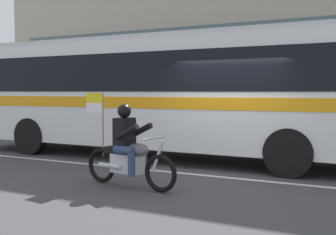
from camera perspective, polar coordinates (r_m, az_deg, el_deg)
ground_plane at (r=9.80m, az=7.99°, el=-7.16°), size 60.00×60.00×0.00m
sidewalk_curb at (r=14.64m, az=14.69°, el=-3.42°), size 28.00×3.80×0.15m
lane_center_stripe at (r=9.25m, az=6.74°, el=-7.77°), size 26.60×0.14×0.01m
transit_bus at (r=11.57m, az=0.14°, el=3.87°), size 12.47×2.64×3.22m
motorcycle_with_rider at (r=8.15m, az=-5.27°, el=-4.56°), size 2.18×0.68×1.78m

